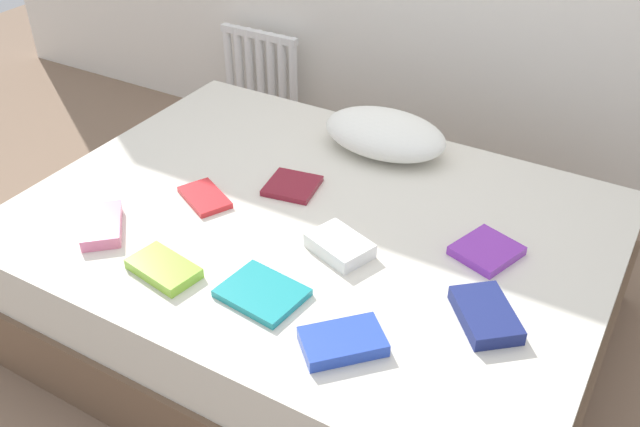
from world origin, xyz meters
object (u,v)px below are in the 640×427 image
object	(u,v)px
textbook_blue	(343,342)
textbook_lime	(164,269)
textbook_purple	(487,251)
textbook_maroon	(292,186)
pillow	(385,134)
textbook_white	(340,246)
textbook_navy	(485,315)
textbook_teal	(262,293)
bed	(313,273)
textbook_pink	(102,225)
radiator	(260,72)
textbook_red	(205,197)

from	to	relation	value
textbook_blue	textbook_lime	bearing A→B (deg)	134.17
textbook_purple	textbook_blue	world-z (taller)	textbook_blue
textbook_maroon	textbook_purple	bearing A→B (deg)	-11.16
pillow	textbook_blue	bearing A→B (deg)	-70.06
textbook_white	textbook_lime	world-z (taller)	textbook_white
textbook_navy	textbook_teal	world-z (taller)	textbook_navy
textbook_white	textbook_lime	distance (m)	0.55
textbook_navy	textbook_blue	size ratio (longest dim) A/B	1.01
bed	textbook_pink	bearing A→B (deg)	-142.89
bed	textbook_navy	xyz separation A→B (m)	(0.68, -0.20, 0.28)
radiator	textbook_white	xyz separation A→B (m)	(1.22, -1.33, 0.17)
bed	textbook_purple	xyz separation A→B (m)	(0.58, 0.09, 0.27)
textbook_purple	textbook_white	bearing A→B (deg)	-132.76
textbook_blue	textbook_maroon	bearing A→B (deg)	85.73
bed	pillow	distance (m)	0.62
bed	pillow	size ratio (longest dim) A/B	4.06
textbook_maroon	textbook_lime	xyz separation A→B (m)	(-0.08, -0.60, 0.01)
textbook_blue	radiator	bearing A→B (deg)	84.13
radiator	textbook_navy	world-z (taller)	radiator
pillow	textbook_teal	distance (m)	0.95
textbook_purple	bed	bearing A→B (deg)	-152.12
radiator	textbook_red	distance (m)	1.47
textbook_maroon	pillow	bearing A→B (deg)	57.80
textbook_red	textbook_maroon	world-z (taller)	same
bed	textbook_maroon	world-z (taller)	textbook_maroon
radiator	textbook_blue	distance (m)	2.21
radiator	pillow	size ratio (longest dim) A/B	0.94
textbook_white	textbook_maroon	bearing A→B (deg)	163.34
textbook_pink	textbook_lime	bearing A→B (deg)	36.02
pillow	textbook_teal	bearing A→B (deg)	-86.12
pillow	bed	bearing A→B (deg)	-91.82
textbook_white	textbook_lime	size ratio (longest dim) A/B	0.89
textbook_pink	bed	bearing A→B (deg)	84.77
radiator	textbook_pink	world-z (taller)	radiator
radiator	textbook_white	bearing A→B (deg)	-47.49
bed	textbook_navy	size ratio (longest dim) A/B	9.00
bed	textbook_teal	xyz separation A→B (m)	(0.08, -0.43, 0.26)
textbook_pink	textbook_red	world-z (taller)	textbook_pink
textbook_white	textbook_blue	bearing A→B (deg)	-40.46
bed	radiator	bearing A→B (deg)	130.95
textbook_red	textbook_navy	xyz separation A→B (m)	(1.06, -0.09, 0.01)
radiator	textbook_purple	bearing A→B (deg)	-34.25
textbook_red	textbook_purple	bearing A→B (deg)	38.76
pillow	textbook_purple	bearing A→B (deg)	-37.08
pillow	textbook_white	world-z (taller)	pillow
textbook_lime	textbook_teal	bearing A→B (deg)	21.06
textbook_white	textbook_navy	world-z (taller)	textbook_white
textbook_pink	textbook_teal	world-z (taller)	textbook_pink
pillow	textbook_maroon	world-z (taller)	pillow
bed	textbook_lime	world-z (taller)	textbook_lime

